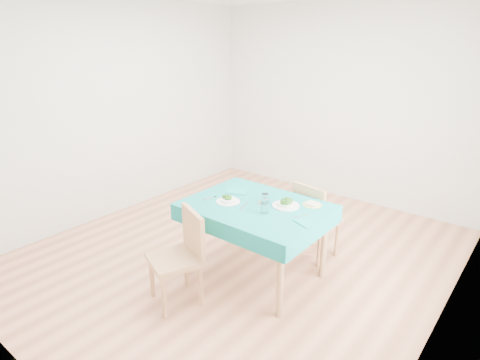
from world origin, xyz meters
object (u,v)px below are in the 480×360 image
Objects in this scene: chair_far at (318,214)px; bowl_far at (286,202)px; chair_near at (174,250)px; table at (256,241)px; bowl_near at (228,199)px; side_plate at (312,205)px.

chair_far reaches higher than bowl_far.
bowl_far is (0.53, 0.93, 0.28)m from chair_near.
chair_near is at bearing -110.69° from table.
bowl_near is at bearing 107.93° from chair_near.
table is 1.25× the size of chair_near.
bowl_far is at bearing 82.44° from chair_near.
chair_far is at bearing 57.18° from bowl_near.
chair_near is 4.07× the size of bowl_far.
chair_far is 0.49m from side_plate.
chair_far is at bearing 90.84° from chair_near.
chair_near is 5.87× the size of side_plate.
bowl_near is 0.55m from bowl_far.
chair_near is at bearing 77.16° from chair_far.
chair_far is 0.64m from bowl_far.
chair_far is at bearing 108.31° from side_plate.
table is 5.07× the size of bowl_far.
bowl_far is (0.48, 0.26, 0.00)m from bowl_near.
chair_far is at bearing 84.86° from bowl_far.
side_plate is at bearing 37.96° from table.
side_plate is (0.18, 0.17, -0.03)m from bowl_far.
chair_far reaches higher than side_plate.
chair_near is at bearing -94.20° from bowl_near.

